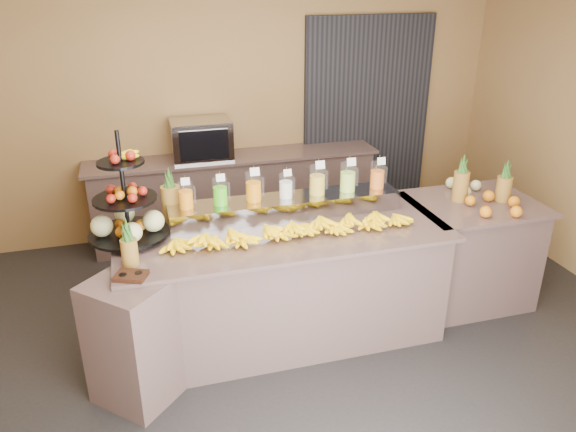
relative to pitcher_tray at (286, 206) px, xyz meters
name	(u,v)px	position (x,y,z in m)	size (l,w,h in m)	color
ground	(295,355)	(-0.10, -0.58, -1.01)	(6.00, 6.00, 0.00)	black
room_envelope	(290,91)	(0.09, 0.21, 0.87)	(6.04, 5.02, 2.82)	olive
buffet_counter	(271,289)	(-0.21, -0.32, -0.54)	(2.75, 1.25, 0.93)	gray
right_counter	(467,251)	(1.60, -0.18, -0.54)	(1.08, 0.88, 0.93)	gray
back_ledge	(236,196)	(-0.10, 1.67, -0.54)	(3.10, 0.55, 0.93)	gray
pitcher_tray	(286,206)	(0.00, 0.00, 0.00)	(1.85, 0.30, 0.15)	gray
juice_pitcher_orange_a	(186,197)	(-0.78, 0.00, 0.17)	(0.11, 0.12, 0.27)	silver
juice_pitcher_green	(220,193)	(-0.52, 0.00, 0.17)	(0.11, 0.12, 0.28)	silver
juice_pitcher_orange_b	(254,189)	(-0.26, 0.00, 0.18)	(0.13, 0.13, 0.30)	silver
juice_pitcher_milk	(286,187)	(0.00, 0.00, 0.16)	(0.11, 0.11, 0.26)	silver
juice_pitcher_lemon	(317,182)	(0.26, 0.00, 0.18)	(0.13, 0.13, 0.31)	silver
juice_pitcher_lime	(348,179)	(0.52, 0.00, 0.18)	(0.13, 0.13, 0.31)	silver
juice_pitcher_orange_c	(377,177)	(0.78, 0.00, 0.17)	(0.12, 0.12, 0.29)	silver
banana_heap	(291,226)	(-0.07, -0.36, 0.00)	(1.87, 0.17, 0.16)	yellow
fruit_stand	(132,212)	(-1.18, -0.10, 0.13)	(0.70, 0.70, 0.81)	black
condiment_caddy	(131,276)	(-1.22, -0.69, -0.06)	(0.20, 0.15, 0.03)	black
pineapple_left_a	(129,248)	(-1.22, -0.51, 0.05)	(0.11, 0.11, 0.35)	brown
pineapple_left_b	(171,200)	(-0.88, 0.16, 0.09)	(0.15, 0.15, 0.44)	brown
right_fruit_pile	(487,196)	(1.66, -0.27, 0.01)	(0.48, 0.46, 0.25)	brown
oven_warmer	(201,139)	(-0.43, 1.67, 0.13)	(0.61, 0.43, 0.41)	gray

